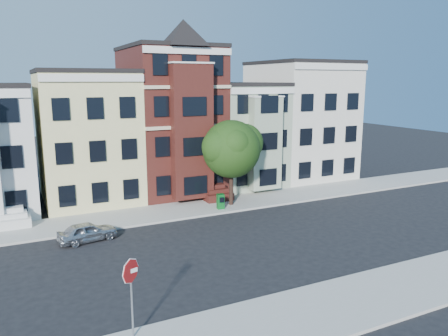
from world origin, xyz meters
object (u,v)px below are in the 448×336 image
street_tree (231,153)px  stop_sign (131,293)px  newspaper_box (220,201)px  parked_car (87,232)px

street_tree → stop_sign: bearing=-128.6°
newspaper_box → stop_sign: stop_sign is taller
parked_car → stop_sign: bearing=169.1°
street_tree → parked_car: (-11.08, -2.81, -3.56)m
street_tree → parked_car: bearing=-165.8°
parked_car → stop_sign: size_ratio=0.99×
parked_car → stop_sign: (-0.14, -11.28, 1.31)m
parked_car → street_tree: bearing=-85.9°
street_tree → newspaper_box: (-1.21, -0.65, -3.44)m
parked_car → newspaper_box: newspaper_box is taller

